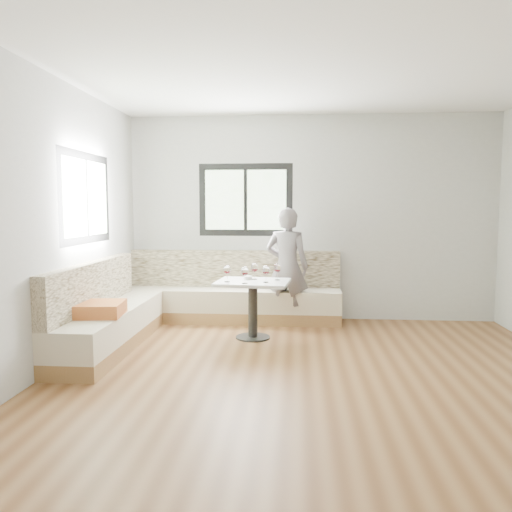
{
  "coord_description": "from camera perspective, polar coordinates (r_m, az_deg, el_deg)",
  "views": [
    {
      "loc": [
        -0.19,
        -4.41,
        1.55
      ],
      "look_at": [
        -0.67,
        1.47,
        0.97
      ],
      "focal_mm": 35.0,
      "sensor_mm": 36.0,
      "label": 1
    }
  ],
  "objects": [
    {
      "name": "wine_glass_b",
      "position": [
        5.64,
        -1.29,
        -1.79
      ],
      "size": [
        0.09,
        0.09,
        0.2
      ],
      "color": "white",
      "rests_on": "table"
    },
    {
      "name": "banquette",
      "position": [
        6.31,
        -8.3,
        -5.58
      ],
      "size": [
        2.9,
        2.8,
        0.95
      ],
      "color": "olive",
      "rests_on": "ground"
    },
    {
      "name": "wine_glass_d",
      "position": [
        5.96,
        -0.17,
        -1.38
      ],
      "size": [
        0.09,
        0.09,
        0.2
      ],
      "color": "white",
      "rests_on": "table"
    },
    {
      "name": "wine_glass_c",
      "position": [
        5.73,
        1.14,
        -1.67
      ],
      "size": [
        0.09,
        0.09,
        0.2
      ],
      "color": "white",
      "rests_on": "table"
    },
    {
      "name": "table",
      "position": [
        5.9,
        -0.36,
        -4.51
      ],
      "size": [
        0.89,
        0.73,
        0.69
      ],
      "rotation": [
        0.0,
        0.0,
        -0.1
      ],
      "color": "black",
      "rests_on": "ground"
    },
    {
      "name": "olive_ramekin",
      "position": [
        5.99,
        -0.92,
        -2.48
      ],
      "size": [
        0.1,
        0.1,
        0.04
      ],
      "color": "white",
      "rests_on": "table"
    },
    {
      "name": "wine_glass_a",
      "position": [
        5.78,
        -3.32,
        -1.62
      ],
      "size": [
        0.09,
        0.09,
        0.2
      ],
      "color": "white",
      "rests_on": "table"
    },
    {
      "name": "wine_glass_e",
      "position": [
        5.92,
        2.45,
        -1.44
      ],
      "size": [
        0.09,
        0.09,
        0.2
      ],
      "color": "white",
      "rests_on": "table"
    },
    {
      "name": "person",
      "position": [
        6.54,
        3.58,
        -1.23
      ],
      "size": [
        0.63,
        0.48,
        1.55
      ],
      "primitive_type": "imported",
      "rotation": [
        0.0,
        0.0,
        2.94
      ],
      "color": "slate",
      "rests_on": "ground"
    },
    {
      "name": "room",
      "position": [
        4.49,
        6.09,
        3.79
      ],
      "size": [
        5.01,
        5.01,
        2.81
      ],
      "color": "brown",
      "rests_on": "ground"
    }
  ]
}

